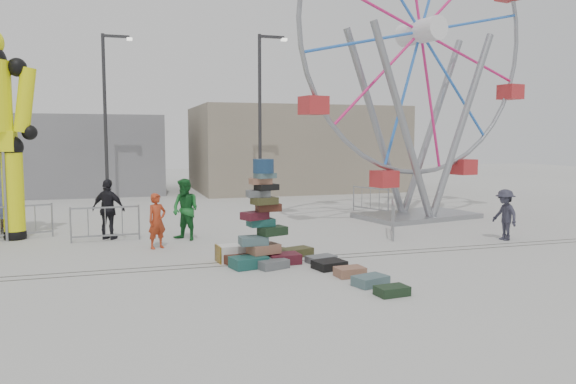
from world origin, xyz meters
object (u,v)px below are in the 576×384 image
object	(u,v)px
barricade_wheel_front	(393,219)
barricade_wheel_back	(370,200)
pedestrian_black	(109,209)
ferris_wheel	(420,56)
barricade_dummy_b	(18,222)
steamer_trunk	(234,253)
suitcase_tower	(262,235)
pedestrian_red	(157,221)
lamp_post_right	(262,110)
pedestrian_green	(185,210)
lamp_post_left	(107,110)
barricade_dummy_c	(105,224)
pedestrian_grey	(505,215)

from	to	relation	value
barricade_wheel_front	barricade_wheel_back	bearing A→B (deg)	8.04
pedestrian_black	ferris_wheel	bearing A→B (deg)	-142.55
barricade_dummy_b	steamer_trunk	bearing A→B (deg)	-54.35
barricade_wheel_front	pedestrian_black	world-z (taller)	pedestrian_black
suitcase_tower	pedestrian_red	xyz separation A→B (m)	(-2.39, 2.84, 0.06)
suitcase_tower	barricade_wheel_back	distance (m)	10.57
lamp_post_right	pedestrian_black	distance (m)	10.95
lamp_post_right	pedestrian_green	distance (m)	10.34
pedestrian_red	pedestrian_green	size ratio (longest dim) A/B	0.83
pedestrian_red	lamp_post_left	bearing A→B (deg)	67.79
ferris_wheel	pedestrian_green	size ratio (longest dim) A/B	6.70
lamp_post_left	barricade_dummy_b	bearing A→B (deg)	-106.84
ferris_wheel	pedestrian_red	size ratio (longest dim) A/B	8.02
lamp_post_left	pedestrian_black	xyz separation A→B (m)	(0.03, -9.67, -3.53)
barricade_dummy_c	ferris_wheel	bearing A→B (deg)	6.67
lamp_post_right	barricade_wheel_front	bearing A→B (deg)	-79.33
barricade_dummy_c	lamp_post_left	bearing A→B (deg)	88.25
pedestrian_black	pedestrian_grey	size ratio (longest dim) A/B	1.20
suitcase_tower	lamp_post_left	bearing A→B (deg)	94.04
ferris_wheel	pedestrian_green	distance (m)	11.02
steamer_trunk	barricade_wheel_front	world-z (taller)	barricade_wheel_front
steamer_trunk	barricade_dummy_b	size ratio (longest dim) A/B	0.45
pedestrian_black	pedestrian_green	bearing A→B (deg)	-169.43
pedestrian_green	barricade_dummy_b	bearing A→B (deg)	-149.80
barricade_wheel_front	steamer_trunk	bearing A→B (deg)	136.93
steamer_trunk	pedestrian_green	xyz separation A→B (m)	(-0.83, 3.38, 0.75)
suitcase_tower	pedestrian_grey	xyz separation A→B (m)	(8.05, 0.99, 0.05)
suitcase_tower	pedestrian_red	size ratio (longest dim) A/B	1.66
steamer_trunk	ferris_wheel	bearing A→B (deg)	28.40
barricade_dummy_b	barricade_wheel_back	distance (m)	13.52
barricade_wheel_back	pedestrian_green	size ratio (longest dim) A/B	1.04
suitcase_tower	barricade_wheel_back	bearing A→B (deg)	39.10
ferris_wheel	pedestrian_black	size ratio (longest dim) A/B	6.76
pedestrian_black	barricade_dummy_b	bearing A→B (deg)	14.66
lamp_post_right	ferris_wheel	xyz separation A→B (m)	(4.70, -6.35, 1.84)
steamer_trunk	pedestrian_grey	xyz separation A→B (m)	(8.66, 0.44, 0.58)
steamer_trunk	pedestrian_red	distance (m)	2.96
suitcase_tower	barricade_wheel_front	bearing A→B (deg)	17.41
barricade_dummy_b	lamp_post_left	bearing A→B (deg)	59.54
barricade_wheel_front	barricade_wheel_back	world-z (taller)	same
barricade_wheel_front	pedestrian_red	xyz separation A→B (m)	(-7.47, 0.14, 0.25)
suitcase_tower	barricade_wheel_front	distance (m)	5.75
barricade_dummy_b	suitcase_tower	bearing A→B (deg)	-54.49
steamer_trunk	pedestrian_black	size ratio (longest dim) A/B	0.48
suitcase_tower	pedestrian_green	bearing A→B (deg)	99.60
lamp_post_left	pedestrian_black	distance (m)	10.30
barricade_wheel_back	pedestrian_grey	bearing A→B (deg)	-11.40
pedestrian_black	pedestrian_grey	bearing A→B (deg)	-166.86
steamer_trunk	pedestrian_green	distance (m)	3.56
barricade_wheel_back	suitcase_tower	bearing A→B (deg)	-61.46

